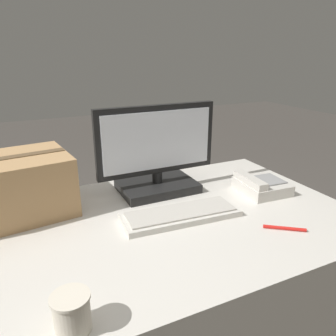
{
  "coord_description": "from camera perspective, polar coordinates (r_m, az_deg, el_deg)",
  "views": [
    {
      "loc": [
        -0.26,
        -0.97,
        1.3
      ],
      "look_at": [
        0.26,
        0.12,
        0.86
      ],
      "focal_mm": 35.0,
      "sensor_mm": 36.0,
      "label": 1
    }
  ],
  "objects": [
    {
      "name": "office_desk",
      "position": [
        1.38,
        -8.17,
        -23.53
      ],
      "size": [
        1.8,
        0.9,
        0.71
      ],
      "color": "beige",
      "rests_on": "ground_plane"
    },
    {
      "name": "monitor",
      "position": [
        1.41,
        -1.9,
        1.83
      ],
      "size": [
        0.53,
        0.23,
        0.38
      ],
      "color": "black",
      "rests_on": "office_desk"
    },
    {
      "name": "keyboard",
      "position": [
        1.23,
        2.23,
        -8.04
      ],
      "size": [
        0.45,
        0.19,
        0.03
      ],
      "rotation": [
        0.0,
        0.0,
        -0.07
      ],
      "color": "beige",
      "rests_on": "office_desk"
    },
    {
      "name": "desk_phone",
      "position": [
        1.49,
        15.84,
        -2.93
      ],
      "size": [
        0.2,
        0.21,
        0.08
      ],
      "rotation": [
        0.0,
        0.0,
        -0.07
      ],
      "color": "beige",
      "rests_on": "office_desk"
    },
    {
      "name": "paper_cup_right",
      "position": [
        0.81,
        -16.41,
        -23.05
      ],
      "size": [
        0.09,
        0.09,
        0.09
      ],
      "color": "beige",
      "rests_on": "office_desk"
    },
    {
      "name": "cardboard_box",
      "position": [
        1.34,
        -25.18,
        -2.94
      ],
      "size": [
        0.43,
        0.35,
        0.23
      ],
      "rotation": [
        0.0,
        0.0,
        0.13
      ],
      "color": "tan",
      "rests_on": "office_desk"
    },
    {
      "name": "pen_marker",
      "position": [
        1.22,
        19.63,
        -9.85
      ],
      "size": [
        0.12,
        0.09,
        0.01
      ],
      "rotation": [
        0.0,
        0.0,
        5.65
      ],
      "color": "red",
      "rests_on": "office_desk"
    }
  ]
}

